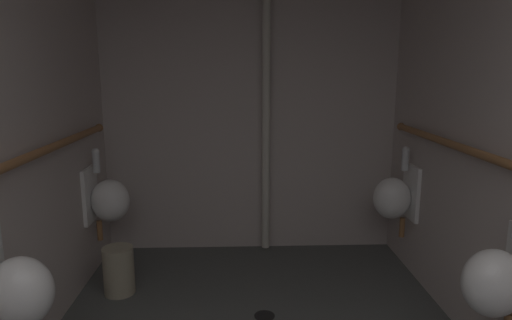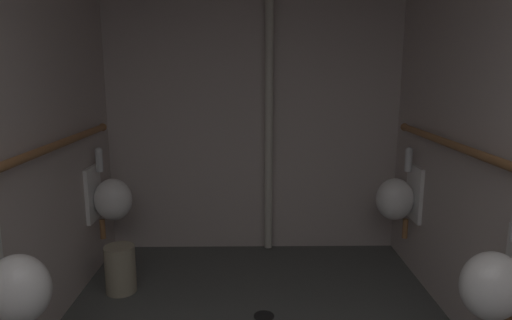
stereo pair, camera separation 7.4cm
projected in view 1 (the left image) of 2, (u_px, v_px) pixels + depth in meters
The scene contains 8 objects.
wall_back at pixel (250, 102), 4.02m from camera, with size 2.72×0.06×2.72m, color beige.
urinal_left_mid at pixel (16, 290), 2.11m from camera, with size 0.32×0.30×0.76m.
urinal_left_far at pixel (107, 199), 3.58m from camera, with size 0.32×0.30×0.76m.
urinal_right_mid at pixel (498, 281), 2.20m from camera, with size 0.32×0.30×0.76m.
urinal_right_far at pixel (395, 197), 3.65m from camera, with size 0.32×0.30×0.76m.
standpipe_back_wall at pixel (266, 102), 3.91m from camera, with size 0.07×0.07×2.67m, color beige.
floor_drain at pixel (265, 315), 3.05m from camera, with size 0.14×0.14×0.01m, color black.
waste_bin at pixel (119, 270), 3.34m from camera, with size 0.23×0.23×0.36m, color #9E937A.
Camera 1 is at (-0.10, -0.03, 1.64)m, focal length 31.65 mm.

